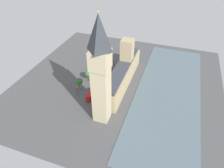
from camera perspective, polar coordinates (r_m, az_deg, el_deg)
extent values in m
plane|color=#4C4C4F|center=(143.27, 2.01, 0.47)|extent=(140.31, 140.31, 0.00)
cube|color=slate|center=(139.38, 15.70, -2.32)|extent=(41.14, 126.28, 0.25)
cube|color=tan|center=(139.28, 2.85, 2.29)|extent=(10.88, 60.48, 12.04)
cube|color=tan|center=(143.72, 4.22, 7.33)|extent=(8.14, 8.14, 28.47)
cube|color=#383D47|center=(135.47, 2.93, 4.65)|extent=(8.27, 58.06, 1.60)
cone|color=tan|center=(159.29, 4.06, 10.03)|extent=(1.20, 1.20, 1.91)
cone|color=tan|center=(143.98, 2.06, 6.92)|extent=(1.20, 1.20, 2.00)
cone|color=tan|center=(129.13, -0.37, 3.27)|extent=(1.20, 1.20, 3.07)
cone|color=tan|center=(115.72, -3.37, -1.63)|extent=(1.20, 1.20, 2.53)
cube|color=#CCBA8E|center=(106.46, -3.01, -3.25)|extent=(8.28, 8.28, 33.60)
cube|color=#CCBA8E|center=(93.75, -3.44, 6.87)|extent=(9.11, 9.11, 9.89)
cylinder|color=silver|center=(95.45, -6.08, 7.32)|extent=(0.25, 6.30, 6.30)
torus|color=black|center=(95.45, -6.08, 7.32)|extent=(0.24, 6.54, 6.54)
cylinder|color=silver|center=(97.52, -2.40, 8.21)|extent=(6.30, 0.25, 6.30)
torus|color=black|center=(97.52, -2.40, 8.21)|extent=(6.54, 0.24, 6.54)
pyramid|color=#2D3338|center=(87.74, -3.77, 14.39)|extent=(9.11, 9.11, 16.77)
sphere|color=gold|center=(84.69, -4.02, 19.86)|extent=(0.80, 0.80, 0.80)
cube|color=#B7B7BC|center=(163.30, -0.13, 5.92)|extent=(2.07, 4.61, 0.75)
cube|color=black|center=(163.12, -0.11, 6.17)|extent=(1.66, 2.61, 0.65)
cylinder|color=black|center=(162.13, 0.01, 5.51)|extent=(0.29, 0.69, 0.68)
cylinder|color=black|center=(162.51, -0.55, 5.59)|extent=(0.29, 0.69, 0.68)
cylinder|color=black|center=(164.50, 0.28, 6.02)|extent=(0.29, 0.69, 0.68)
cylinder|color=black|center=(164.87, -0.27, 6.10)|extent=(0.29, 0.69, 0.68)
cube|color=black|center=(159.19, -1.01, 5.00)|extent=(1.72, 4.48, 0.75)
cube|color=black|center=(158.64, -1.04, 5.17)|extent=(1.44, 2.51, 0.65)
cylinder|color=black|center=(160.75, -1.09, 5.19)|extent=(0.25, 0.68, 0.68)
cylinder|color=black|center=(160.30, -0.57, 5.10)|extent=(0.25, 0.68, 0.68)
cylinder|color=black|center=(158.49, -1.45, 4.67)|extent=(0.25, 0.68, 0.68)
cylinder|color=black|center=(158.03, -0.92, 4.57)|extent=(0.25, 0.68, 0.68)
cube|color=red|center=(149.84, -1.87, 3.58)|extent=(3.43, 10.68, 4.20)
cube|color=black|center=(149.80, -1.87, 3.60)|extent=(3.45, 10.29, 0.70)
cylinder|color=black|center=(147.87, -1.80, 2.07)|extent=(0.45, 1.13, 1.10)
cylinder|color=black|center=(148.41, -2.66, 2.19)|extent=(0.45, 1.13, 1.10)
cylinder|color=black|center=(153.69, -1.07, 3.61)|extent=(0.45, 1.13, 1.10)
cylinder|color=black|center=(154.21, -1.90, 3.72)|extent=(0.45, 1.13, 1.10)
cube|color=#19472D|center=(142.56, -3.40, 0.57)|extent=(2.06, 4.37, 0.75)
cube|color=black|center=(142.31, -3.38, 0.84)|extent=(1.68, 2.47, 0.65)
cylinder|color=black|center=(141.52, -3.25, 0.07)|extent=(0.28, 0.69, 0.68)
cylinder|color=black|center=(142.02, -3.91, 0.19)|extent=(0.28, 0.69, 0.68)
cylinder|color=black|center=(143.57, -2.89, 0.71)|extent=(0.28, 0.69, 0.68)
cylinder|color=black|center=(144.06, -3.54, 0.82)|extent=(0.28, 0.69, 0.68)
cube|color=navy|center=(137.21, -3.56, -1.13)|extent=(2.18, 4.33, 0.75)
cube|color=black|center=(136.62, -3.59, -0.95)|extent=(1.72, 2.47, 0.65)
cylinder|color=black|center=(138.65, -3.72, -0.87)|extent=(0.31, 0.70, 0.68)
cylinder|color=black|center=(138.24, -3.07, -0.97)|extent=(0.31, 0.70, 0.68)
cylinder|color=black|center=(136.67, -4.04, -1.54)|extent=(0.31, 0.70, 0.68)
cylinder|color=black|center=(136.26, -3.38, -1.65)|extent=(0.31, 0.70, 0.68)
cube|color=red|center=(129.54, -6.00, -2.92)|extent=(2.83, 10.57, 4.20)
cube|color=black|center=(129.49, -6.00, -2.89)|extent=(2.88, 10.18, 0.70)
cylinder|color=black|center=(133.81, -5.81, -2.54)|extent=(0.38, 1.11, 1.10)
cylinder|color=black|center=(133.09, -4.89, -2.73)|extent=(0.38, 1.11, 1.10)
cylinder|color=black|center=(128.80, -7.03, -4.54)|extent=(0.38, 1.11, 1.10)
cylinder|color=black|center=(128.04, -6.09, -4.75)|extent=(0.38, 1.11, 1.10)
cylinder|color=black|center=(155.74, 1.35, 4.15)|extent=(0.50, 0.50, 1.28)
sphere|color=#8C6647|center=(155.32, 1.35, 4.39)|extent=(0.25, 0.25, 0.25)
cube|color=black|center=(155.81, 1.26, 4.20)|extent=(0.15, 0.31, 0.23)
cylinder|color=brown|center=(145.45, -6.52, 1.74)|extent=(0.56, 0.56, 3.59)
ellipsoid|color=#387533|center=(143.20, -6.63, 3.02)|extent=(5.76, 5.76, 4.89)
cylinder|color=brown|center=(136.74, -9.19, -0.72)|extent=(0.56, 0.56, 5.38)
ellipsoid|color=#2D6628|center=(134.02, -9.38, 0.81)|extent=(4.92, 4.92, 4.19)
cylinder|color=brown|center=(159.22, -4.15, 5.66)|extent=(0.56, 0.56, 4.98)
ellipsoid|color=#2D6628|center=(156.60, -4.24, 7.24)|extent=(6.95, 6.95, 5.91)
cylinder|color=black|center=(132.24, -9.95, -2.10)|extent=(0.18, 0.18, 6.25)
sphere|color=#F2EAC6|center=(130.13, -10.10, -0.95)|extent=(0.56, 0.56, 0.56)
cylinder|color=black|center=(143.46, -6.81, 1.75)|extent=(0.18, 0.18, 6.05)
sphere|color=#F2EAC6|center=(141.57, -6.91, 2.84)|extent=(0.56, 0.56, 0.56)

